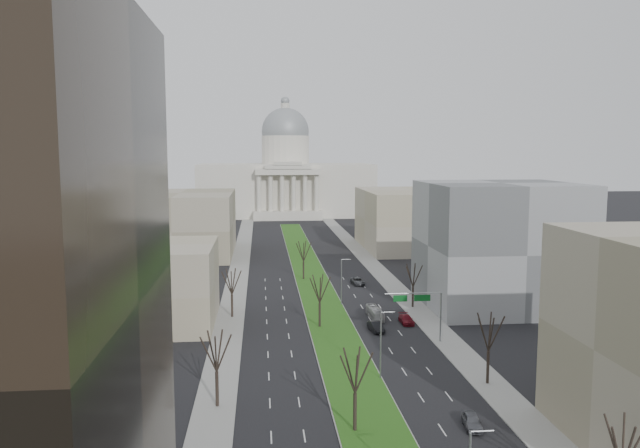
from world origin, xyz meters
TOP-DOWN VIEW (x-y plane):
  - ground at (0.00, 120.00)m, footprint 600.00×600.00m
  - median at (0.00, 118.99)m, footprint 8.00×222.03m
  - sidewalk_left at (-17.50, 95.00)m, footprint 5.00×330.00m
  - sidewalk_right at (17.50, 95.00)m, footprint 5.00×330.00m
  - capitol at (0.00, 269.59)m, footprint 80.00×46.00m
  - building_beige_left at (-33.00, 85.00)m, footprint 26.00×22.00m
  - building_grey_right at (34.00, 92.00)m, footprint 28.00×26.00m
  - building_far_left at (-35.00, 160.00)m, footprint 30.00×40.00m
  - building_far_right at (35.00, 165.00)m, footprint 30.00×40.00m
  - tree_left_mid at (-17.20, 48.00)m, footprint 5.40×5.40m
  - tree_left_far at (-17.20, 88.00)m, footprint 5.28×5.28m
  - tree_right_near at (17.20, 22.00)m, footprint 5.16×5.16m
  - tree_right_mid at (17.20, 52.00)m, footprint 5.52×5.52m
  - tree_right_far at (17.20, 92.00)m, footprint 5.04×5.04m
  - tree_median_a at (-2.00, 40.00)m, footprint 5.40×5.40m
  - tree_median_b at (-2.00, 80.00)m, footprint 5.40×5.40m
  - tree_median_c at (-2.00, 120.00)m, footprint 5.40×5.40m
  - streetlamp_median_b at (3.76, 55.00)m, footprint 1.90×0.20m
  - streetlamp_median_c at (3.76, 95.00)m, footprint 1.90×0.20m
  - mast_arm_signs at (13.49, 70.03)m, footprint 9.12×0.24m
  - car_grey_near at (10.89, 39.76)m, footprint 2.36×4.65m
  - car_black at (7.16, 76.82)m, footprint 2.37×5.08m
  - car_red at (13.34, 81.01)m, footprint 2.10×5.06m
  - car_grey_far at (9.86, 113.64)m, footprint 2.94×5.60m
  - box_van at (8.48, 84.78)m, footprint 2.15×7.54m

SIDE VIEW (x-z plane):
  - ground at x=0.00m, z-range 0.00..0.00m
  - sidewalk_left at x=-17.50m, z-range 0.00..0.15m
  - sidewalk_right at x=17.50m, z-range 0.00..0.15m
  - median at x=0.00m, z-range 0.00..0.20m
  - car_red at x=13.34m, z-range 0.00..1.46m
  - car_grey_far at x=9.86m, z-range 0.00..1.51m
  - car_grey_near at x=10.89m, z-range 0.00..1.52m
  - car_black at x=7.16m, z-range 0.00..1.61m
  - box_van at x=8.48m, z-range 0.00..2.08m
  - streetlamp_median_b at x=3.76m, z-range 0.23..9.39m
  - streetlamp_median_c at x=3.76m, z-range 0.23..9.39m
  - mast_arm_signs at x=13.49m, z-range 2.06..10.15m
  - tree_right_far at x=17.20m, z-range 1.99..11.07m
  - tree_right_near at x=17.20m, z-range 2.04..11.33m
  - tree_left_far at x=-17.20m, z-range 2.09..11.59m
  - tree_left_mid at x=-17.20m, z-range 2.14..11.86m
  - tree_median_a at x=-2.00m, z-range 2.14..11.86m
  - tree_median_b at x=-2.00m, z-range 2.14..11.86m
  - tree_median_c at x=-2.00m, z-range 2.14..11.86m
  - building_beige_left at x=-33.00m, z-range 0.00..14.00m
  - tree_right_mid at x=17.20m, z-range 2.19..12.12m
  - building_far_left at x=-35.00m, z-range 0.00..18.00m
  - building_far_right at x=35.00m, z-range 0.00..18.00m
  - building_grey_right at x=34.00m, z-range 0.00..24.00m
  - capitol at x=0.00m, z-range -11.19..43.81m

